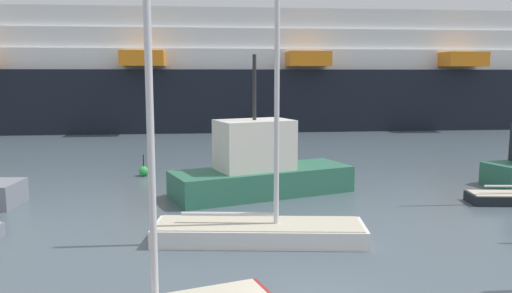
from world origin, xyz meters
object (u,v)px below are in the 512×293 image
at_px(fishing_boat_2, 260,168).
at_px(channel_buoy_0, 144,171).
at_px(cruise_ship, 150,75).
at_px(sailboat_0, 260,227).

distance_m(fishing_boat_2, channel_buoy_0, 7.97).
xyz_separation_m(channel_buoy_0, cruise_ship, (-2.55, 28.46, 5.32)).
xyz_separation_m(sailboat_0, fishing_boat_2, (0.70, 6.84, 0.78)).
xyz_separation_m(fishing_boat_2, channel_buoy_0, (-6.04, 5.11, -0.99)).
bearing_deg(fishing_boat_2, channel_buoy_0, -60.17).
height_order(fishing_boat_2, channel_buoy_0, fishing_boat_2).
distance_m(fishing_boat_2, cruise_ship, 34.92).
height_order(fishing_boat_2, cruise_ship, cruise_ship).
relative_size(fishing_boat_2, cruise_ship, 0.08).
bearing_deg(channel_buoy_0, sailboat_0, -65.95).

